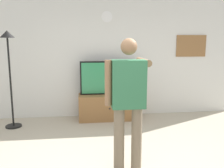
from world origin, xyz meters
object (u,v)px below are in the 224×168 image
(tv_stand, at_px, (108,107))
(framed_picture, at_px, (191,46))
(person_standing_nearer_lamp, at_px, (128,98))
(wall_clock, at_px, (107,17))
(television, at_px, (108,78))
(floor_lamp, at_px, (9,59))

(tv_stand, bearing_deg, framed_picture, 8.36)
(person_standing_nearer_lamp, bearing_deg, wall_clock, 90.51)
(television, height_order, floor_lamp, floor_lamp)
(television, xyz_separation_m, framed_picture, (2.01, 0.25, 0.69))
(floor_lamp, relative_size, person_standing_nearer_lamp, 1.09)
(tv_stand, distance_m, framed_picture, 2.44)
(tv_stand, height_order, floor_lamp, floor_lamp)
(tv_stand, distance_m, floor_lamp, 2.31)
(floor_lamp, bearing_deg, tv_stand, 8.40)
(television, height_order, person_standing_nearer_lamp, person_standing_nearer_lamp)
(television, relative_size, framed_picture, 1.71)
(framed_picture, bearing_deg, television, -172.94)
(framed_picture, relative_size, floor_lamp, 0.37)
(television, bearing_deg, tv_stand, -90.00)
(framed_picture, relative_size, person_standing_nearer_lamp, 0.41)
(television, distance_m, wall_clock, 1.37)
(television, bearing_deg, framed_picture, 7.06)
(tv_stand, xyz_separation_m, person_standing_nearer_lamp, (0.02, -2.28, 0.74))
(television, relative_size, wall_clock, 5.13)
(framed_picture, xyz_separation_m, person_standing_nearer_lamp, (-1.98, -2.57, -0.61))
(framed_picture, bearing_deg, wall_clock, -179.86)
(wall_clock, bearing_deg, person_standing_nearer_lamp, -89.49)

